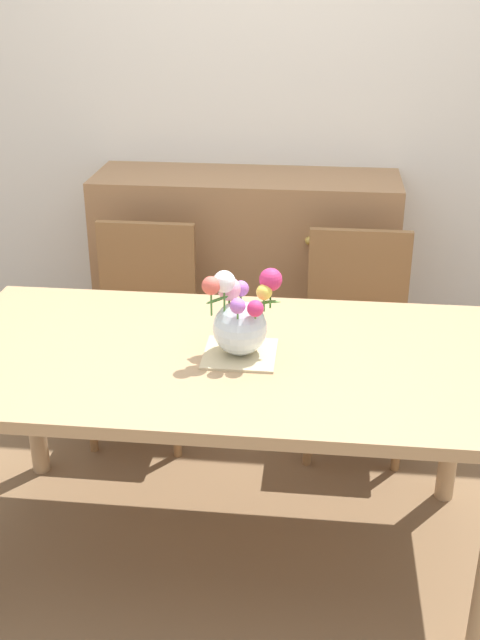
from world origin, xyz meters
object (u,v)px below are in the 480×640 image
Objects in this scene: chair_left at (143,316)px; flower_vase at (240,317)px; dining_table at (224,378)px; chair_right at (357,326)px; dresser at (246,278)px.

chair_left is 1.03m from flower_vase.
dining_table is 1.98× the size of chair_left.
chair_right is 0.64× the size of dresser.
chair_left is 0.64× the size of dresser.
chair_left is 3.21× the size of flower_vase.
dining_table is at bearing 173.95° from flower_vase.
flower_vase reaches higher than dresser.
dresser reaches higher than dining_table.
dining_table is 0.93m from chair_left.
flower_vase is (-0.40, -0.81, 0.39)m from chair_right.
dresser is 5.01× the size of flower_vase.
chair_right is (0.45, 0.80, -0.17)m from dining_table.
chair_left is at bearing 119.30° from dining_table.
dining_table is at bearing 119.30° from chair_left.
dresser is (-0.52, 0.53, -0.02)m from chair_right.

